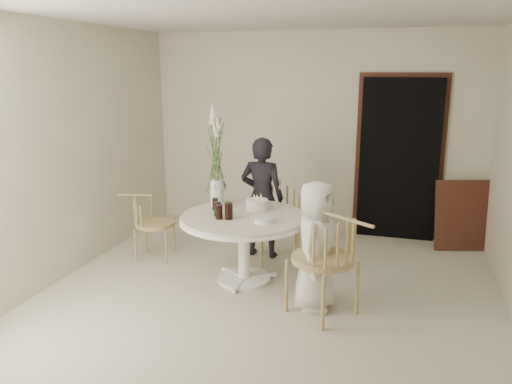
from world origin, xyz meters
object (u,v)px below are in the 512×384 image
(chair_left, at_px, (145,217))
(birthday_cake, at_px, (257,205))
(girl, at_px, (262,198))
(boy, at_px, (316,246))
(chair_right, at_px, (335,252))
(chair_far, at_px, (280,210))
(flower_vase, at_px, (216,160))
(table, at_px, (244,226))

(chair_left, height_order, birthday_cake, birthday_cake)
(girl, bearing_deg, boy, 128.24)
(chair_right, xyz_separation_m, girl, (-1.05, 1.34, 0.08))
(chair_far, relative_size, boy, 0.73)
(girl, bearing_deg, birthday_cake, 102.26)
(chair_left, bearing_deg, chair_right, -121.03)
(chair_left, relative_size, birthday_cake, 3.31)
(chair_far, height_order, flower_vase, flower_vase)
(girl, bearing_deg, flower_vase, 52.30)
(girl, relative_size, flower_vase, 1.27)
(table, xyz_separation_m, flower_vase, (-0.41, 0.31, 0.62))
(table, bearing_deg, chair_far, 76.37)
(chair_far, relative_size, chair_right, 0.90)
(chair_left, relative_size, boy, 0.64)
(chair_left, xyz_separation_m, boy, (2.15, -0.69, 0.10))
(girl, distance_m, birthday_cake, 0.56)
(chair_far, bearing_deg, girl, 167.72)
(boy, bearing_deg, chair_left, 77.75)
(chair_right, xyz_separation_m, flower_vase, (-1.44, 0.88, 0.59))
(boy, bearing_deg, birthday_cake, 56.12)
(chair_far, xyz_separation_m, chair_left, (-1.51, -0.48, -0.07))
(chair_left, distance_m, girl, 1.40)
(chair_far, xyz_separation_m, flower_vase, (-0.60, -0.48, 0.66))
(table, distance_m, birthday_cake, 0.30)
(chair_right, height_order, boy, boy)
(girl, distance_m, flower_vase, 0.80)
(chair_far, height_order, boy, boy)
(chair_left, bearing_deg, table, -113.75)
(girl, bearing_deg, table, 93.88)
(table, relative_size, boy, 1.08)
(chair_far, height_order, chair_left, chair_far)
(birthday_cake, bearing_deg, girl, 100.11)
(table, distance_m, girl, 0.79)
(table, height_order, boy, boy)
(chair_left, distance_m, flower_vase, 1.16)
(boy, height_order, flower_vase, flower_vase)
(chair_left, height_order, flower_vase, flower_vase)
(chair_right, bearing_deg, chair_left, -76.84)
(chair_right, distance_m, girl, 1.71)
(birthday_cake, bearing_deg, chair_far, 78.02)
(table, distance_m, boy, 0.91)
(boy, bearing_deg, flower_vase, 66.30)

